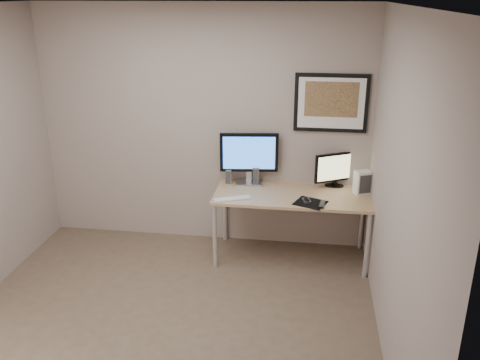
{
  "coord_description": "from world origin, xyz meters",
  "views": [
    {
      "loc": [
        1.14,
        -3.52,
        2.69
      ],
      "look_at": [
        0.49,
        1.1,
        0.95
      ],
      "focal_mm": 38.0,
      "sensor_mm": 36.0,
      "label": 1
    }
  ],
  "objects": [
    {
      "name": "floor",
      "position": [
        0.0,
        0.0,
        0.0
      ],
      "size": [
        3.6,
        3.6,
        0.0
      ],
      "primitive_type": "plane",
      "color": "brown",
      "rests_on": "ground"
    },
    {
      "name": "room",
      "position": [
        0.0,
        0.45,
        1.64
      ],
      "size": [
        3.6,
        3.6,
        3.6
      ],
      "color": "white",
      "rests_on": "ground"
    },
    {
      "name": "desk",
      "position": [
        1.0,
        1.35,
        0.66
      ],
      "size": [
        1.6,
        0.7,
        0.73
      ],
      "color": "#9C6E4B",
      "rests_on": "floor"
    },
    {
      "name": "framed_art",
      "position": [
        1.35,
        1.68,
        1.62
      ],
      "size": [
        0.75,
        0.04,
        0.6
      ],
      "color": "black",
      "rests_on": "room"
    },
    {
      "name": "monitor_large",
      "position": [
        0.52,
        1.59,
        1.04
      ],
      "size": [
        0.62,
        0.23,
        0.56
      ],
      "rotation": [
        0.0,
        0.0,
        0.12
      ],
      "color": "#B1B2B7",
      "rests_on": "desk"
    },
    {
      "name": "monitor_tv",
      "position": [
        1.43,
        1.63,
        0.93
      ],
      "size": [
        0.43,
        0.25,
        0.37
      ],
      "rotation": [
        0.0,
        0.0,
        0.5
      ],
      "color": "black",
      "rests_on": "desk"
    },
    {
      "name": "speaker_left",
      "position": [
        0.3,
        1.55,
        0.81
      ],
      "size": [
        0.07,
        0.07,
        0.17
      ],
      "primitive_type": "cylinder",
      "rotation": [
        0.0,
        0.0,
        -0.06
      ],
      "color": "#B1B2B7",
      "rests_on": "desk"
    },
    {
      "name": "speaker_right",
      "position": [
        0.59,
        1.6,
        0.83
      ],
      "size": [
        0.08,
        0.08,
        0.19
      ],
      "primitive_type": "cylinder",
      "rotation": [
        0.0,
        0.0,
        0.05
      ],
      "color": "#B1B2B7",
      "rests_on": "desk"
    },
    {
      "name": "keyboard",
      "position": [
        0.4,
        1.13,
        0.74
      ],
      "size": [
        0.4,
        0.25,
        0.01
      ],
      "primitive_type": "cube",
      "rotation": [
        0.0,
        0.0,
        0.41
      ],
      "color": "silver",
      "rests_on": "desk"
    },
    {
      "name": "mousepad",
      "position": [
        1.19,
        1.14,
        0.73
      ],
      "size": [
        0.36,
        0.35,
        0.0
      ],
      "primitive_type": "cube",
      "rotation": [
        0.0,
        0.0,
        -0.38
      ],
      "color": "black",
      "rests_on": "desk"
    },
    {
      "name": "mouse",
      "position": [
        1.15,
        1.17,
        0.75
      ],
      "size": [
        0.09,
        0.12,
        0.04
      ],
      "primitive_type": "ellipsoid",
      "rotation": [
        0.0,
        0.0,
        0.29
      ],
      "color": "black",
      "rests_on": "mousepad"
    },
    {
      "name": "remote",
      "position": [
        1.3,
        1.1,
        0.74
      ],
      "size": [
        0.07,
        0.19,
        0.02
      ],
      "primitive_type": "cube",
      "rotation": [
        0.0,
        0.0,
        -0.13
      ],
      "color": "black",
      "rests_on": "desk"
    },
    {
      "name": "fan_unit",
      "position": [
        1.71,
        1.47,
        0.85
      ],
      "size": [
        0.19,
        0.17,
        0.25
      ],
      "primitive_type": "cube",
      "rotation": [
        0.0,
        0.0,
        0.4
      ],
      "color": "silver",
      "rests_on": "desk"
    }
  ]
}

